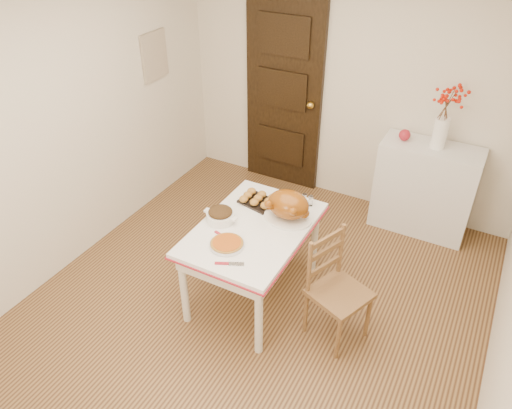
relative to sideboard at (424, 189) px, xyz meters
The scene contains 18 objects.
floor 2.05m from the sideboard, 116.97° to the right, with size 3.50×4.00×0.00m, color #402716.
wall_back 1.23m from the sideboard, 166.35° to the left, with size 3.50×0.00×2.50m, color beige.
wall_left 3.30m from the sideboard, 146.17° to the right, with size 0.00×4.00×2.50m, color beige.
door_back 1.72m from the sideboard, behind, with size 0.85×0.06×2.06m, color black.
photo_board 2.90m from the sideboard, 167.59° to the right, with size 0.03×0.35×0.45m, color #C0B995.
sideboard is the anchor object (origin of this frame).
kitchen_table 1.90m from the sideboard, 121.56° to the right, with size 0.81×1.18×0.70m, color white, non-canonical shape.
chair_oak 1.71m from the sideboard, 97.75° to the right, with size 0.39×0.39×0.87m, color brown, non-canonical shape.
berry_vase 0.75m from the sideboard, ahead, with size 0.30×0.30×0.59m, color white, non-canonical shape.
apple 0.57m from the sideboard, behind, with size 0.11×0.11×0.11m, color maroon.
turkey_platter 1.65m from the sideboard, 119.98° to the right, with size 0.39×0.31×0.25m, color #915410, non-canonical shape.
pumpkin_pie 2.20m from the sideboard, 118.71° to the right, with size 0.25×0.25×0.05m, color #A24810.
stuffing_dish 2.10m from the sideboard, 127.09° to the right, with size 0.28×0.22×0.11m, color #412C15, non-canonical shape.
rolls_tray 1.74m from the sideboard, 130.50° to the right, with size 0.28×0.22×0.08m, color #AE6F27, non-canonical shape.
pie_server 2.28m from the sideboard, 114.17° to the right, with size 0.20×0.06×0.01m, color silver, non-canonical shape.
carving_knife 2.15m from the sideboard, 120.95° to the right, with size 0.23×0.06×0.01m, color silver, non-canonical shape.
drinking_glass 1.55m from the sideboard, 128.67° to the right, with size 0.06×0.06×0.10m, color white.
shaker_pair 1.39m from the sideboard, 123.45° to the right, with size 0.09×0.04×0.09m, color white, non-canonical shape.
Camera 1 is at (1.37, -2.48, 2.97)m, focal length 34.40 mm.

